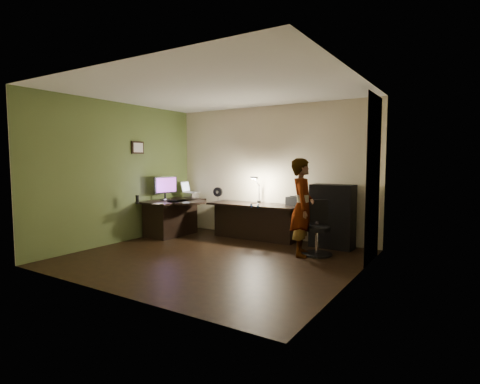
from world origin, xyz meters
The scene contains 27 objects.
floor centered at (0.00, 0.00, -0.01)m, with size 4.50×4.00×0.01m, color black.
ceiling centered at (0.00, 0.00, 2.71)m, with size 4.50×4.00×0.01m, color silver.
wall_back centered at (0.00, 2.00, 1.35)m, with size 4.50×0.01×2.70m, color beige.
wall_front centered at (0.00, -2.00, 1.35)m, with size 4.50×0.01×2.70m, color beige.
wall_left centered at (-2.25, 0.00, 1.35)m, with size 0.01×4.00×2.70m, color beige.
wall_right centered at (2.25, 0.00, 1.35)m, with size 0.01×4.00×2.70m, color beige.
green_wall_overlay centered at (-2.24, 0.00, 1.35)m, with size 0.00×4.00×2.70m, color #516430.
arched_doorway centered at (2.24, 1.15, 1.30)m, with size 0.01×0.90×2.60m, color black.
french_door centered at (2.24, -0.55, 1.05)m, with size 0.02×0.92×2.10m, color white.
framed_picture centered at (-2.22, 0.45, 1.85)m, with size 0.04×0.30×0.25m, color black.
desk_left centered at (-1.83, 1.02, 0.38)m, with size 0.80×1.31×0.75m, color black.
desk_right centered at (-0.17, 1.63, 0.36)m, with size 1.91×0.67×0.72m, color black.
cabinet centered at (1.41, 1.74, 0.58)m, with size 0.77×0.39×1.16m, color black.
laptop_stand centered at (-1.81, 1.62, 0.81)m, with size 0.26×0.22×0.11m, color silver.
laptop centered at (-1.81, 1.62, 0.99)m, with size 0.35×0.33×0.24m, color silver.
monitor centered at (-1.95, 0.93, 0.94)m, with size 0.11×0.55×0.36m, color black.
mouse centered at (-1.89, 0.87, 0.77)m, with size 0.06×0.09×0.03m, color silver.
phone centered at (-1.70, 0.95, 0.76)m, with size 0.07×0.13×0.01m, color black.
pen centered at (-1.38, 0.72, 0.76)m, with size 0.01×0.14×0.01m, color black.
speaker centered at (-1.92, 0.14, 0.84)m, with size 0.07×0.07×0.17m, color black.
notepad centered at (-1.58, 0.34, 0.76)m, with size 0.14×0.20×0.01m, color silver.
desk_fan centered at (-1.10, 1.66, 0.86)m, with size 0.20×0.11×0.31m, color black.
headphones centered at (0.06, 1.25, 0.75)m, with size 0.19×0.08×0.09m, color navy.
printer centered at (0.75, 1.80, 0.80)m, with size 0.46×0.36×0.20m, color black.
desk_lamp centered at (-0.18, 1.83, 1.00)m, with size 0.14×0.27×0.59m, color black.
office_chair centered at (1.37, 1.07, 0.46)m, with size 0.51×0.51×0.92m, color black.
person centered at (1.16, 0.91, 0.81)m, with size 0.58×0.39×1.63m, color #D8A88C.
Camera 1 is at (3.58, -4.87, 1.60)m, focal length 28.00 mm.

